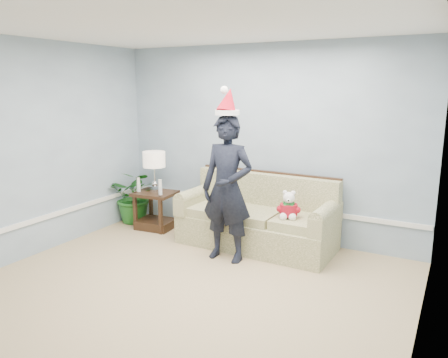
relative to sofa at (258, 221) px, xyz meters
name	(u,v)px	position (x,y,z in m)	size (l,w,h in m)	color
room_shell	(154,173)	(-0.12, -2.07, 1.01)	(4.54, 5.04, 2.74)	tan
wainscot_trim	(140,216)	(-1.30, -0.89, 0.11)	(4.49, 4.99, 0.06)	white
sofa	(258,221)	(0.00, 0.00, 0.00)	(2.08, 0.93, 0.97)	#535F2D
side_table	(156,214)	(-1.66, -0.09, -0.12)	(0.63, 0.55, 0.57)	#311B12
table_lamp	(154,161)	(-1.71, -0.02, 0.68)	(0.34, 0.34, 0.60)	silver
candle_pair	(149,186)	(-1.68, -0.19, 0.33)	(0.46, 0.06, 0.23)	silver
houseplant	(136,196)	(-2.12, 0.01, 0.08)	(0.76, 0.66, 0.85)	#1C5F1D
man	(227,189)	(-0.13, -0.63, 0.56)	(0.66, 0.43, 1.80)	black
santa_hat	(228,102)	(-0.13, -0.61, 1.60)	(0.33, 0.37, 0.34)	white
teddy_bear	(288,208)	(0.50, -0.20, 0.29)	(0.27, 0.28, 0.36)	white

